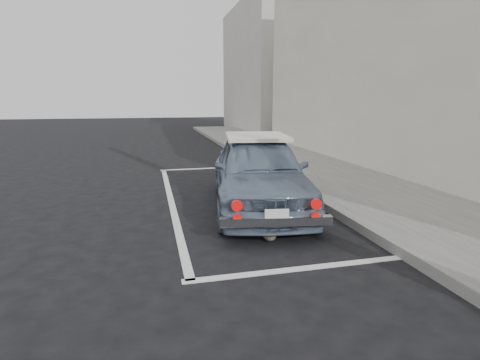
% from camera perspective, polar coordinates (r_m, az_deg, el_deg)
% --- Properties ---
extents(ground, '(80.00, 80.00, 0.00)m').
position_cam_1_polar(ground, '(5.02, 2.27, -11.51)').
color(ground, black).
rests_on(ground, ground).
extents(sidewalk, '(2.80, 40.00, 0.15)m').
position_cam_1_polar(sidewalk, '(8.06, 20.56, -2.55)').
color(sidewalk, '#61605C').
rests_on(sidewalk, ground).
extents(shop_building, '(3.50, 18.00, 7.00)m').
position_cam_1_polar(shop_building, '(11.44, 29.71, 18.03)').
color(shop_building, beige).
rests_on(shop_building, ground).
extents(building_far, '(3.50, 10.00, 8.00)m').
position_cam_1_polar(building_far, '(25.66, 3.75, 16.56)').
color(building_far, '#AFA99F').
rests_on(building_far, ground).
extents(pline_rear, '(3.00, 0.12, 0.01)m').
position_cam_1_polar(pline_rear, '(4.75, 9.95, -13.08)').
color(pline_rear, silver).
rests_on(pline_rear, ground).
extents(pline_front, '(3.00, 0.12, 0.01)m').
position_cam_1_polar(pline_front, '(11.24, -4.41, 1.81)').
color(pline_front, silver).
rests_on(pline_front, ground).
extents(pline_side, '(0.12, 7.00, 0.01)m').
position_cam_1_polar(pline_side, '(7.69, -10.45, -3.20)').
color(pline_side, silver).
rests_on(pline_side, ground).
extents(retro_coupe, '(2.28, 4.29, 1.39)m').
position_cam_1_polar(retro_coupe, '(7.01, 2.84, 1.35)').
color(retro_coupe, slate).
rests_on(retro_coupe, ground).
extents(cat, '(0.26, 0.45, 0.25)m').
position_cam_1_polar(cat, '(5.50, 4.57, -8.11)').
color(cat, '#67594E').
rests_on(cat, ground).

